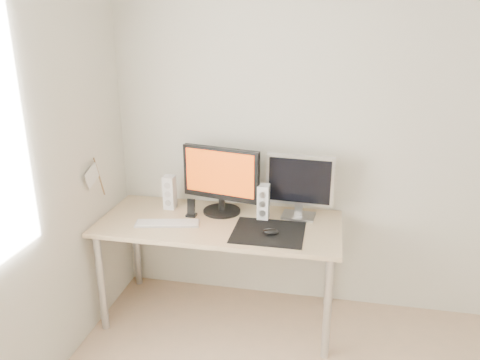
{
  "coord_description": "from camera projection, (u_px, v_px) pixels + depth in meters",
  "views": [
    {
      "loc": [
        -0.24,
        -1.38,
        2.01
      ],
      "look_at": [
        -0.8,
        1.45,
        1.01
      ],
      "focal_mm": 35.0,
      "sensor_mm": 36.0,
      "label": 1
    }
  ],
  "objects": [
    {
      "name": "wall_back",
      "position": [
        367.0,
        139.0,
        3.1
      ],
      "size": [
        3.5,
        0.0,
        3.5
      ],
      "primitive_type": "plane",
      "rotation": [
        1.57,
        0.0,
        0.0
      ],
      "color": "silver",
      "rests_on": "ground"
    },
    {
      "name": "second_monitor",
      "position": [
        300.0,
        184.0,
        3.1
      ],
      "size": [
        0.45,
        0.18,
        0.43
      ],
      "color": "#ACABAE",
      "rests_on": "desk"
    },
    {
      "name": "main_monitor",
      "position": [
        221.0,
        178.0,
        3.17
      ],
      "size": [
        0.55,
        0.31,
        0.47
      ],
      "color": "black",
      "rests_on": "desk"
    },
    {
      "name": "keyboard",
      "position": [
        168.0,
        223.0,
        3.06
      ],
      "size": [
        0.44,
        0.21,
        0.02
      ],
      "color": "silver",
      "rests_on": "desk"
    },
    {
      "name": "mousepad",
      "position": [
        268.0,
        232.0,
        2.95
      ],
      "size": [
        0.45,
        0.4,
        0.0
      ],
      "primitive_type": "cube",
      "color": "black",
      "rests_on": "desk"
    },
    {
      "name": "desk",
      "position": [
        219.0,
        232.0,
        3.13
      ],
      "size": [
        1.6,
        0.7,
        0.73
      ],
      "color": "#D1B587",
      "rests_on": "ground"
    },
    {
      "name": "pennant",
      "position": [
        94.0,
        176.0,
        3.01
      ],
      "size": [
        0.01,
        0.23,
        0.29
      ],
      "color": "#A57F54",
      "rests_on": "wall_left"
    },
    {
      "name": "mouse",
      "position": [
        271.0,
        232.0,
        2.91
      ],
      "size": [
        0.1,
        0.06,
        0.04
      ],
      "primitive_type": "ellipsoid",
      "color": "black",
      "rests_on": "mousepad"
    },
    {
      "name": "phone_dock",
      "position": [
        191.0,
        211.0,
        3.18
      ],
      "size": [
        0.07,
        0.06,
        0.12
      ],
      "color": "black",
      "rests_on": "desk"
    },
    {
      "name": "speaker_left",
      "position": [
        170.0,
        192.0,
        3.29
      ],
      "size": [
        0.08,
        0.09,
        0.24
      ],
      "color": "white",
      "rests_on": "desk"
    },
    {
      "name": "speaker_right",
      "position": [
        263.0,
        202.0,
        3.12
      ],
      "size": [
        0.08,
        0.09,
        0.24
      ],
      "color": "white",
      "rests_on": "desk"
    }
  ]
}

